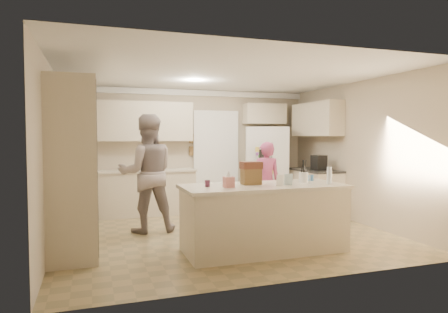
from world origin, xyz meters
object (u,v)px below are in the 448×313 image
object	(u,v)px
island_base	(264,219)
tissue_box	(229,182)
utensil_crock	(304,178)
teen_boy	(147,173)
teen_girl	(266,182)
coffee_maker	(319,163)
dollhouse_body	(251,177)
refrigerator	(266,168)

from	to	relation	value
island_base	tissue_box	xyz separation A→B (m)	(-0.55, -0.10, 0.56)
utensil_crock	teen_boy	size ratio (longest dim) A/B	0.08
utensil_crock	teen_girl	distance (m)	1.67
utensil_crock	teen_girl	bearing A→B (deg)	84.86
coffee_maker	teen_boy	world-z (taller)	teen_boy
island_base	dollhouse_body	distance (m)	0.62
dollhouse_body	teen_boy	world-z (taller)	teen_boy
refrigerator	tissue_box	distance (m)	3.58
teen_boy	teen_girl	size ratio (longest dim) A/B	1.31
refrigerator	coffee_maker	xyz separation A→B (m)	(0.68, -1.02, 0.17)
teen_girl	refrigerator	bearing A→B (deg)	-103.11
island_base	dollhouse_body	xyz separation A→B (m)	(-0.15, 0.10, 0.60)
utensil_crock	tissue_box	size ratio (longest dim) A/B	1.07
dollhouse_body	teen_girl	distance (m)	1.87
refrigerator	utensil_crock	xyz separation A→B (m)	(-0.72, -2.87, 0.10)
dollhouse_body	teen_girl	bearing A→B (deg)	59.24
refrigerator	dollhouse_body	size ratio (longest dim) A/B	6.92
coffee_maker	utensil_crock	bearing A→B (deg)	-127.12
coffee_maker	teen_boy	size ratio (longest dim) A/B	0.15
dollhouse_body	teen_boy	size ratio (longest dim) A/B	0.13
teen_girl	dollhouse_body	bearing A→B (deg)	71.08
refrigerator	island_base	xyz separation A→B (m)	(-1.37, -2.92, -0.46)
refrigerator	tissue_box	world-z (taller)	refrigerator
utensil_crock	dollhouse_body	size ratio (longest dim) A/B	0.58
coffee_maker	teen_boy	distance (m)	3.45
tissue_box	teen_girl	xyz separation A→B (m)	(1.35, 1.79, -0.25)
tissue_box	teen_girl	size ratio (longest dim) A/B	0.09
utensil_crock	dollhouse_body	distance (m)	0.80
refrigerator	dollhouse_body	distance (m)	3.21
refrigerator	island_base	size ratio (longest dim) A/B	0.82
coffee_maker	dollhouse_body	size ratio (longest dim) A/B	1.15
refrigerator	teen_boy	world-z (taller)	teen_boy
utensil_crock	teen_girl	world-z (taller)	teen_girl
utensil_crock	teen_boy	bearing A→B (deg)	142.16
refrigerator	tissue_box	size ratio (longest dim) A/B	12.86
coffee_maker	island_base	size ratio (longest dim) A/B	0.14
utensil_crock	tissue_box	bearing A→B (deg)	-172.87
utensil_crock	dollhouse_body	bearing A→B (deg)	176.42
tissue_box	utensil_crock	bearing A→B (deg)	7.13
refrigerator	teen_boy	size ratio (longest dim) A/B	0.92
utensil_crock	coffee_maker	bearing A→B (deg)	52.88
dollhouse_body	teen_girl	size ratio (longest dim) A/B	0.17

